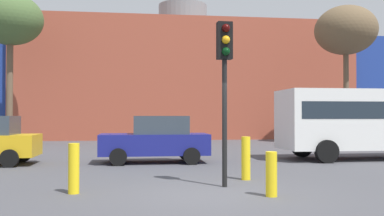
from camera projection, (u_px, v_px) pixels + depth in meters
ground_plane at (211, 194)px, 9.33m from camera, size 200.00×200.00×0.00m
building_backdrop at (183, 84)px, 35.71m from camera, size 40.27×10.23×10.93m
parked_car_2 at (156, 139)px, 15.73m from camera, size 3.94×1.93×1.71m
white_bus at (366, 118)px, 17.03m from camera, size 6.80×2.62×2.72m
traffic_light_island at (225, 65)px, 10.35m from camera, size 0.37×0.37×3.97m
bare_tree_0 at (346, 31)px, 26.82m from camera, size 3.82×3.82×8.59m
bare_tree_1 at (10, 21)px, 25.36m from camera, size 3.79×3.79×8.93m
bollard_yellow_0 at (246, 158)px, 11.47m from camera, size 0.24×0.24×1.15m
bollard_yellow_1 at (271, 174)px, 9.08m from camera, size 0.24×0.24×0.95m
bollard_yellow_2 at (74, 168)px, 9.42m from camera, size 0.24×0.24×1.10m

